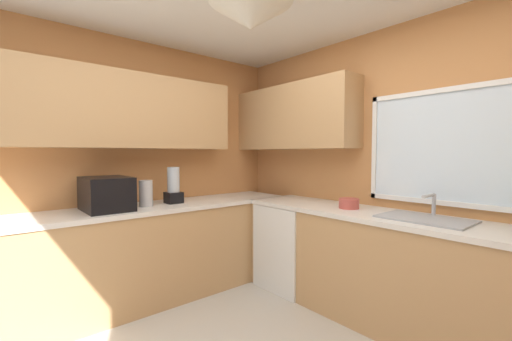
% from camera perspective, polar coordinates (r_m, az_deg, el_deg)
% --- Properties ---
extents(room_shell, '(4.03, 3.57, 2.59)m').
position_cam_1_polar(room_shell, '(2.32, 1.53, 11.19)').
color(room_shell, '#C6844C').
rests_on(room_shell, ground_plane).
extents(counter_run_left, '(0.65, 3.18, 0.91)m').
position_cam_1_polar(counter_run_left, '(3.30, -19.92, -13.83)').
color(counter_run_left, tan).
rests_on(counter_run_left, ground_plane).
extents(counter_run_back, '(3.12, 0.65, 0.91)m').
position_cam_1_polar(counter_run_back, '(2.89, 25.33, -16.34)').
color(counter_run_back, tan).
rests_on(counter_run_back, ground_plane).
extents(dishwasher, '(0.60, 0.60, 0.86)m').
position_cam_1_polar(dishwasher, '(3.52, 6.58, -13.02)').
color(dishwasher, white).
rests_on(dishwasher, ground_plane).
extents(microwave, '(0.48, 0.36, 0.29)m').
position_cam_1_polar(microwave, '(3.10, -24.96, -3.74)').
color(microwave, black).
rests_on(microwave, counter_run_left).
extents(kettle, '(0.12, 0.12, 0.24)m').
position_cam_1_polar(kettle, '(3.19, -18.91, -3.85)').
color(kettle, '#B7B7BC').
rests_on(kettle, counter_run_left).
extents(sink_assembly, '(0.62, 0.40, 0.19)m').
position_cam_1_polar(sink_assembly, '(2.74, 27.75, -7.48)').
color(sink_assembly, '#9EA0A5').
rests_on(sink_assembly, counter_run_back).
extents(bowl, '(0.18, 0.18, 0.09)m').
position_cam_1_polar(bowl, '(3.03, 16.13, -5.62)').
color(bowl, '#B74C42').
rests_on(bowl, counter_run_back).
extents(blender_appliance, '(0.15, 0.15, 0.36)m').
position_cam_1_polar(blender_appliance, '(3.31, -14.39, -2.84)').
color(blender_appliance, black).
rests_on(blender_appliance, counter_run_left).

